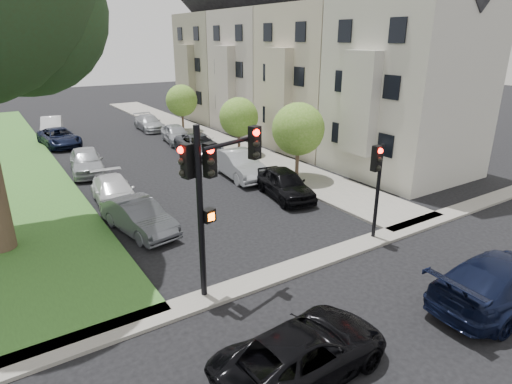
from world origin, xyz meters
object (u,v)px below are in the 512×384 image
traffic_signal_secondary (377,175)px  car_cross_far (507,281)px  small_tree_b (239,117)px  small_tree_c (182,101)px  car_parked_1 (239,164)px  car_parked_6 (114,192)px  small_tree_a (298,129)px  car_parked_8 (59,137)px  car_cross_near (303,352)px  car_parked_2 (199,145)px  car_parked_7 (87,161)px  car_parked_4 (149,123)px  car_parked_5 (139,217)px  car_parked_0 (285,183)px  car_parked_9 (52,126)px  traffic_signal_main (212,181)px  car_parked_3 (176,134)px

traffic_signal_secondary → car_cross_far: (0.04, -5.41, -1.98)m
small_tree_b → small_tree_c: bearing=90.0°
small_tree_c → car_parked_1: (-2.63, -14.04, -1.92)m
car_parked_6 → car_parked_1: bearing=8.2°
small_tree_a → small_tree_c: small_tree_a is taller
small_tree_a → small_tree_b: bearing=90.0°
small_tree_b → car_parked_8: (-10.16, 9.78, -2.01)m
car_cross_near → car_parked_2: size_ratio=0.91×
car_cross_near → car_parked_6: size_ratio=1.03×
car_parked_7 → car_cross_near: bearing=-80.3°
small_tree_b → car_parked_7: 10.29m
small_tree_b → car_cross_far: (-2.33, -19.95, -1.88)m
car_parked_4 → car_parked_5: size_ratio=1.06×
small_tree_b → car_parked_7: bearing=172.2°
car_parked_1 → car_parked_8: car_parked_1 is taller
car_cross_far → car_parked_4: size_ratio=1.24×
car_parked_0 → car_parked_7: size_ratio=0.97×
car_parked_9 → small_tree_c: bearing=-15.3°
car_cross_near → car_parked_6: 14.11m
traffic_signal_secondary → car_parked_4: traffic_signal_secondary is taller
small_tree_c → car_parked_1: size_ratio=0.84×
traffic_signal_main → traffic_signal_secondary: (7.19, -0.04, -1.05)m
small_tree_c → car_parked_9: size_ratio=0.89×
car_parked_1 → car_parked_4: size_ratio=1.06×
small_tree_a → car_cross_near: (-9.44, -12.27, -2.34)m
small_tree_b → small_tree_c: 9.65m
small_tree_a → car_parked_5: (-10.11, -2.04, -2.28)m
traffic_signal_secondary → car_parked_8: bearing=107.8°
car_parked_1 → car_parked_7: 9.37m
car_parked_6 → car_parked_7: car_parked_7 is taller
small_tree_b → car_parked_6: size_ratio=0.89×
car_parked_1 → car_parked_3: (0.39, 10.33, -0.07)m
car_parked_1 → car_parked_6: bearing=-172.2°
small_tree_b → traffic_signal_secondary: 14.74m
car_parked_2 → car_parked_7: 7.71m
car_cross_near → car_parked_0: 12.47m
small_tree_c → car_cross_near: bearing=-108.3°
traffic_signal_main → car_parked_0: 9.82m
car_cross_near → car_parked_9: 33.38m
small_tree_a → car_cross_near: bearing=-127.6°
car_parked_6 → car_cross_far: bearing=-57.6°
traffic_signal_secondary → car_parked_6: traffic_signal_secondary is taller
small_tree_a → car_parked_1: size_ratio=0.93×
car_parked_4 → car_cross_near: bearing=-100.4°
car_parked_7 → car_parked_8: bearing=99.0°
small_tree_b → traffic_signal_secondary: (-2.37, -14.54, 0.11)m
small_tree_a → traffic_signal_main: 12.45m
car_parked_6 → car_parked_3: bearing=59.2°
car_parked_3 → traffic_signal_main: bearing=-101.6°
car_parked_2 → car_parked_8: car_parked_2 is taller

